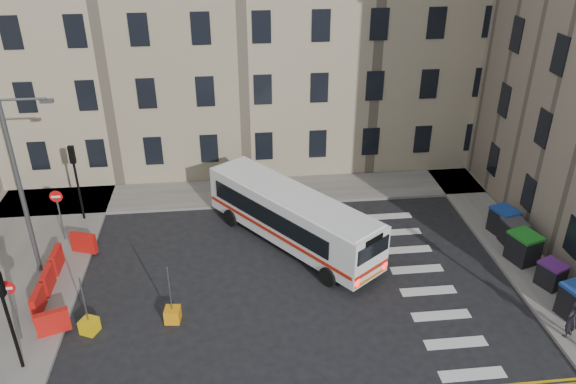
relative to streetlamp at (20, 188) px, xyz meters
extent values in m
plane|color=black|center=(13.00, -2.00, -4.34)|extent=(120.00, 120.00, 0.00)
cube|color=slate|center=(7.00, 6.60, -4.26)|extent=(36.00, 3.20, 0.15)
cube|color=slate|center=(22.00, 2.00, -4.26)|extent=(2.40, 26.00, 0.15)
cube|color=slate|center=(-1.00, -1.00, -4.26)|extent=(6.00, 22.00, 0.15)
cube|color=tan|center=(6.00, 13.50, 3.66)|extent=(38.00, 10.50, 16.00)
cylinder|color=black|center=(1.00, 4.50, -2.59)|extent=(0.12, 0.12, 3.20)
cube|color=black|center=(1.00, 4.50, -0.54)|extent=(0.28, 0.22, 0.90)
cylinder|color=black|center=(1.00, -6.00, -2.59)|extent=(0.12, 0.12, 3.20)
cylinder|color=#595B5E|center=(0.00, 0.00, -0.19)|extent=(0.20, 0.20, 8.00)
cylinder|color=#595B5E|center=(0.50, 2.50, -2.99)|extent=(0.08, 0.08, 2.40)
cube|color=red|center=(0.50, 2.50, -1.49)|extent=(0.60, 0.04, 0.60)
cylinder|color=#595B5E|center=(0.50, -4.50, -2.99)|extent=(0.08, 0.08, 2.40)
cube|color=red|center=(0.50, -4.50, -1.49)|extent=(0.60, 0.04, 0.60)
cube|color=red|center=(0.80, -3.00, -3.69)|extent=(0.25, 1.25, 1.00)
cube|color=red|center=(0.80, -1.50, -3.69)|extent=(0.25, 1.25, 1.00)
cube|color=red|center=(0.80, 0.00, -3.69)|extent=(0.25, 1.25, 1.00)
cube|color=red|center=(1.70, 1.30, -3.69)|extent=(1.26, 0.66, 1.00)
cube|color=red|center=(1.70, -4.30, -3.69)|extent=(1.26, 0.66, 1.00)
cube|color=white|center=(11.55, 1.19, -2.75)|extent=(7.75, 9.33, 2.26)
cube|color=black|center=(10.37, 0.87, -2.57)|extent=(4.80, 6.42, 0.90)
cube|color=black|center=(12.20, 2.23, -2.57)|extent=(4.80, 6.42, 0.90)
cube|color=black|center=(8.58, 5.18, -2.53)|extent=(1.63, 1.24, 0.99)
cube|color=black|center=(14.53, -2.81, -2.30)|extent=(1.63, 1.24, 0.72)
cube|color=#AE210E|center=(10.63, 0.50, -3.30)|extent=(5.86, 7.85, 0.16)
cube|color=#AE210E|center=(12.47, 1.87, -3.30)|extent=(5.86, 7.85, 0.16)
cube|color=#FF0C0C|center=(13.81, -3.36, -3.52)|extent=(0.19, 0.16, 0.36)
cube|color=#FF0C0C|center=(15.26, -2.28, -3.52)|extent=(0.19, 0.16, 0.36)
cylinder|color=black|center=(8.65, 3.20, -3.88)|extent=(0.74, 0.88, 0.90)
cylinder|color=black|center=(10.46, 4.55, -3.88)|extent=(0.74, 0.88, 0.90)
cylinder|color=black|center=(12.75, -2.32, -3.88)|extent=(0.74, 0.88, 0.90)
cylinder|color=black|center=(14.56, -0.97, -3.88)|extent=(0.74, 0.88, 0.90)
cube|color=black|center=(22.25, -3.56, -3.67)|extent=(1.17, 1.24, 1.03)
cube|color=#541D6D|center=(22.25, -3.56, -3.10)|extent=(1.23, 1.30, 0.11)
cube|color=black|center=(21.93, -1.63, -3.55)|extent=(1.38, 1.49, 1.28)
cube|color=#1C7F22|center=(21.93, -1.63, -2.84)|extent=(1.45, 1.56, 0.13)
cube|color=black|center=(22.14, -0.24, -3.62)|extent=(1.02, 1.16, 1.14)
cube|color=#363538|center=(22.14, -0.24, -2.99)|extent=(1.08, 1.21, 0.12)
cube|color=black|center=(22.11, 0.80, -3.58)|extent=(1.29, 1.39, 1.21)
cube|color=navy|center=(22.11, 0.80, -2.92)|extent=(1.36, 1.46, 0.13)
imported|color=black|center=(21.32, -6.63, -3.38)|extent=(0.69, 0.60, 1.61)
cube|color=#E5B20C|center=(3.00, -4.24, -4.04)|extent=(0.80, 0.80, 0.60)
cube|color=orange|center=(6.18, -3.93, -4.04)|extent=(0.66, 0.66, 0.60)
camera|label=1|loc=(8.87, -21.81, 10.81)|focal=35.00mm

